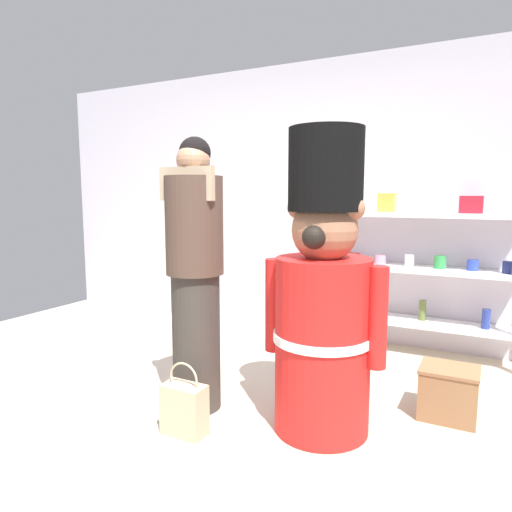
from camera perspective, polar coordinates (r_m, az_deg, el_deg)
name	(u,v)px	position (r m, az deg, el deg)	size (l,w,h in m)	color
ground_plane	(193,430)	(2.87, -7.79, -20.65)	(6.40, 6.40, 0.00)	beige
back_wall	(323,201)	(4.51, 8.37, 6.76)	(6.40, 0.12, 2.60)	silver
merchandise_shelf	(425,265)	(4.11, 20.17, -1.03)	(1.51, 0.35, 1.53)	white
teddy_bear_guard	(323,302)	(2.63, 8.33, -5.69)	(0.72, 0.56, 1.71)	red
person_shopper	(195,273)	(2.88, -7.57, -2.06)	(0.37, 0.36, 1.71)	#38332D
shopping_bag	(184,408)	(2.78, -8.89, -18.17)	(0.25, 0.14, 0.42)	#C1AD89
display_crate	(449,392)	(3.15, 22.77, -15.33)	(0.34, 0.29, 0.32)	olive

